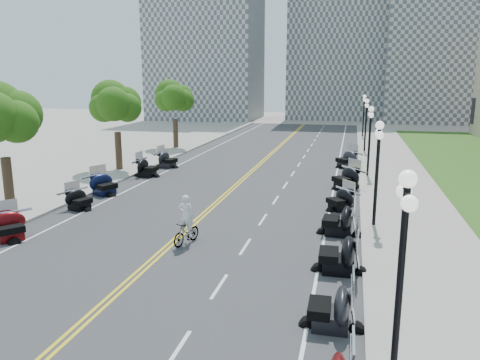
# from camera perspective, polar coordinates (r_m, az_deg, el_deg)

# --- Properties ---
(ground) EXTENTS (160.00, 160.00, 0.00)m
(ground) POSITION_cam_1_polar(r_m,az_deg,el_deg) (20.98, -7.98, -7.34)
(ground) COLOR gray
(road) EXTENTS (16.00, 90.00, 0.01)m
(road) POSITION_cam_1_polar(r_m,az_deg,el_deg) (30.11, -1.04, -1.16)
(road) COLOR #333335
(road) RESTS_ON ground
(centerline_yellow_a) EXTENTS (0.12, 90.00, 0.00)m
(centerline_yellow_a) POSITION_cam_1_polar(r_m,az_deg,el_deg) (30.14, -1.26, -1.13)
(centerline_yellow_a) COLOR yellow
(centerline_yellow_a) RESTS_ON road
(centerline_yellow_b) EXTENTS (0.12, 90.00, 0.00)m
(centerline_yellow_b) POSITION_cam_1_polar(r_m,az_deg,el_deg) (30.08, -0.82, -1.15)
(centerline_yellow_b) COLOR yellow
(centerline_yellow_b) RESTS_ON road
(edge_line_north) EXTENTS (0.12, 90.00, 0.00)m
(edge_line_north) POSITION_cam_1_polar(r_m,az_deg,el_deg) (29.21, 11.21, -1.80)
(edge_line_north) COLOR white
(edge_line_north) RESTS_ON road
(edge_line_south) EXTENTS (0.12, 90.00, 0.00)m
(edge_line_south) POSITION_cam_1_polar(r_m,az_deg,el_deg) (32.28, -12.10, -0.50)
(edge_line_south) COLOR white
(edge_line_south) RESTS_ON road
(lane_dash_4) EXTENTS (0.12, 2.00, 0.00)m
(lane_dash_4) POSITION_cam_1_polar(r_m,az_deg,el_deg) (13.17, -7.66, -19.91)
(lane_dash_4) COLOR white
(lane_dash_4) RESTS_ON road
(lane_dash_5) EXTENTS (0.12, 2.00, 0.00)m
(lane_dash_5) POSITION_cam_1_polar(r_m,az_deg,el_deg) (16.50, -2.54, -12.81)
(lane_dash_5) COLOR white
(lane_dash_5) RESTS_ON road
(lane_dash_6) EXTENTS (0.12, 2.00, 0.00)m
(lane_dash_6) POSITION_cam_1_polar(r_m,az_deg,el_deg) (20.07, 0.64, -8.10)
(lane_dash_6) COLOR white
(lane_dash_6) RESTS_ON road
(lane_dash_7) EXTENTS (0.12, 2.00, 0.00)m
(lane_dash_7) POSITION_cam_1_polar(r_m,az_deg,el_deg) (23.78, 2.81, -4.83)
(lane_dash_7) COLOR white
(lane_dash_7) RESTS_ON road
(lane_dash_8) EXTENTS (0.12, 2.00, 0.00)m
(lane_dash_8) POSITION_cam_1_polar(r_m,az_deg,el_deg) (27.57, 4.37, -2.44)
(lane_dash_8) COLOR white
(lane_dash_8) RESTS_ON road
(lane_dash_9) EXTENTS (0.12, 2.00, 0.00)m
(lane_dash_9) POSITION_cam_1_polar(r_m,az_deg,el_deg) (31.42, 5.54, -0.63)
(lane_dash_9) COLOR white
(lane_dash_9) RESTS_ON road
(lane_dash_10) EXTENTS (0.12, 2.00, 0.00)m
(lane_dash_10) POSITION_cam_1_polar(r_m,az_deg,el_deg) (35.29, 6.46, 0.78)
(lane_dash_10) COLOR white
(lane_dash_10) RESTS_ON road
(lane_dash_11) EXTENTS (0.12, 2.00, 0.00)m
(lane_dash_11) POSITION_cam_1_polar(r_m,az_deg,el_deg) (39.20, 7.20, 1.91)
(lane_dash_11) COLOR white
(lane_dash_11) RESTS_ON road
(lane_dash_12) EXTENTS (0.12, 2.00, 0.00)m
(lane_dash_12) POSITION_cam_1_polar(r_m,az_deg,el_deg) (43.12, 7.80, 2.84)
(lane_dash_12) COLOR white
(lane_dash_12) RESTS_ON road
(lane_dash_13) EXTENTS (0.12, 2.00, 0.00)m
(lane_dash_13) POSITION_cam_1_polar(r_m,az_deg,el_deg) (47.05, 8.31, 3.61)
(lane_dash_13) COLOR white
(lane_dash_13) RESTS_ON road
(lane_dash_14) EXTENTS (0.12, 2.00, 0.00)m
(lane_dash_14) POSITION_cam_1_polar(r_m,az_deg,el_deg) (51.00, 8.73, 4.27)
(lane_dash_14) COLOR white
(lane_dash_14) RESTS_ON road
(lane_dash_15) EXTENTS (0.12, 2.00, 0.00)m
(lane_dash_15) POSITION_cam_1_polar(r_m,az_deg,el_deg) (54.95, 9.10, 4.82)
(lane_dash_15) COLOR white
(lane_dash_15) RESTS_ON road
(lane_dash_16) EXTENTS (0.12, 2.00, 0.00)m
(lane_dash_16) POSITION_cam_1_polar(r_m,az_deg,el_deg) (58.91, 9.41, 5.31)
(lane_dash_16) COLOR white
(lane_dash_16) RESTS_ON road
(lane_dash_17) EXTENTS (0.12, 2.00, 0.00)m
(lane_dash_17) POSITION_cam_1_polar(r_m,az_deg,el_deg) (62.87, 9.69, 5.73)
(lane_dash_17) COLOR white
(lane_dash_17) RESTS_ON road
(lane_dash_18) EXTENTS (0.12, 2.00, 0.00)m
(lane_dash_18) POSITION_cam_1_polar(r_m,az_deg,el_deg) (66.84, 9.94, 6.10)
(lane_dash_18) COLOR white
(lane_dash_18) RESTS_ON road
(lane_dash_19) EXTENTS (0.12, 2.00, 0.00)m
(lane_dash_19) POSITION_cam_1_polar(r_m,az_deg,el_deg) (70.81, 10.15, 6.43)
(lane_dash_19) COLOR white
(lane_dash_19) RESTS_ON road
(sidewalk_north) EXTENTS (5.00, 90.00, 0.15)m
(sidewalk_north) POSITION_cam_1_polar(r_m,az_deg,el_deg) (29.34, 19.24, -2.07)
(sidewalk_north) COLOR #9E9991
(sidewalk_north) RESTS_ON ground
(sidewalk_south) EXTENTS (5.00, 90.00, 0.15)m
(sidewalk_south) POSITION_cam_1_polar(r_m,az_deg,el_deg) (34.22, -18.31, -0.02)
(sidewalk_south) COLOR #9E9991
(sidewalk_south) RESTS_ON ground
(distant_block_a) EXTENTS (18.00, 14.00, 26.00)m
(distant_block_a) POSITION_cam_1_polar(r_m,az_deg,el_deg) (84.47, -4.15, 16.33)
(distant_block_a) COLOR gray
(distant_block_a) RESTS_ON ground
(distant_block_b) EXTENTS (16.00, 12.00, 30.00)m
(distant_block_b) POSITION_cam_1_polar(r_m,az_deg,el_deg) (86.78, 11.79, 17.33)
(distant_block_b) COLOR gray
(distant_block_b) RESTS_ON ground
(distant_block_c) EXTENTS (20.00, 14.00, 22.00)m
(distant_block_c) POSITION_cam_1_polar(r_m,az_deg,el_deg) (84.71, 24.22, 13.95)
(distant_block_c) COLOR gray
(distant_block_c) RESTS_ON ground
(street_lamp_1) EXTENTS (0.50, 1.20, 4.90)m
(street_lamp_1) POSITION_cam_1_polar(r_m,az_deg,el_deg) (11.30, 18.95, -11.35)
(street_lamp_1) COLOR black
(street_lamp_1) RESTS_ON sidewalk_north
(street_lamp_2) EXTENTS (0.50, 1.20, 4.90)m
(street_lamp_2) POSITION_cam_1_polar(r_m,az_deg,el_deg) (22.80, 16.33, 0.65)
(street_lamp_2) COLOR black
(street_lamp_2) RESTS_ON sidewalk_north
(street_lamp_3) EXTENTS (0.50, 1.20, 4.90)m
(street_lamp_3) POSITION_cam_1_polar(r_m,az_deg,el_deg) (34.64, 15.49, 4.54)
(street_lamp_3) COLOR black
(street_lamp_3) RESTS_ON sidewalk_north
(street_lamp_4) EXTENTS (0.50, 1.20, 4.90)m
(street_lamp_4) POSITION_cam_1_polar(r_m,az_deg,el_deg) (46.56, 15.07, 6.44)
(street_lamp_4) COLOR black
(street_lamp_4) RESTS_ON sidewalk_north
(street_lamp_5) EXTENTS (0.50, 1.20, 4.90)m
(street_lamp_5) POSITION_cam_1_polar(r_m,az_deg,el_deg) (58.52, 14.83, 7.57)
(street_lamp_5) COLOR black
(street_lamp_5) RESTS_ON sidewalk_north
(tree_2) EXTENTS (4.80, 4.80, 9.20)m
(tree_2) POSITION_cam_1_polar(r_m,az_deg,el_deg) (26.86, -27.05, 6.14)
(tree_2) COLOR #235619
(tree_2) RESTS_ON sidewalk_south
(tree_3) EXTENTS (4.80, 4.80, 9.20)m
(tree_3) POSITION_cam_1_polar(r_m,az_deg,el_deg) (36.79, -14.85, 8.37)
(tree_3) COLOR #235619
(tree_3) RESTS_ON sidewalk_south
(tree_4) EXTENTS (4.80, 4.80, 9.20)m
(tree_4) POSITION_cam_1_polar(r_m,az_deg,el_deg) (47.68, -7.97, 9.46)
(tree_4) COLOR #235619
(tree_4) RESTS_ON sidewalk_south
(motorcycle_n_4) EXTENTS (2.03, 2.03, 1.41)m
(motorcycle_n_4) POSITION_cam_1_polar(r_m,az_deg,el_deg) (14.01, 11.04, -14.69)
(motorcycle_n_4) COLOR black
(motorcycle_n_4) RESTS_ON road
(motorcycle_n_5) EXTENTS (2.26, 2.26, 1.56)m
(motorcycle_n_5) POSITION_cam_1_polar(r_m,az_deg,el_deg) (17.73, 11.94, -8.55)
(motorcycle_n_5) COLOR black
(motorcycle_n_5) RESTS_ON road
(motorcycle_n_6) EXTENTS (2.35, 2.35, 1.56)m
(motorcycle_n_6) POSITION_cam_1_polar(r_m,az_deg,el_deg) (21.80, 11.96, -4.58)
(motorcycle_n_6) COLOR black
(motorcycle_n_6) RESTS_ON road
(motorcycle_n_7) EXTENTS (2.60, 2.60, 1.30)m
(motorcycle_n_7) POSITION_cam_1_polar(r_m,az_deg,el_deg) (25.85, 12.11, -2.23)
(motorcycle_n_7) COLOR black
(motorcycle_n_7) RESTS_ON road
(motorcycle_n_8) EXTENTS (3.10, 3.10, 1.55)m
(motorcycle_n_8) POSITION_cam_1_polar(r_m,az_deg,el_deg) (30.91, 12.79, 0.35)
(motorcycle_n_8) COLOR black
(motorcycle_n_8) RESTS_ON road
(motorcycle_n_10) EXTENTS (2.98, 2.98, 1.48)m
(motorcycle_n_10) POSITION_cam_1_polar(r_m,az_deg,el_deg) (38.42, 12.86, 2.60)
(motorcycle_n_10) COLOR black
(motorcycle_n_10) RESTS_ON road
(motorcycle_s_5) EXTENTS (2.76, 2.76, 1.38)m
(motorcycle_s_5) POSITION_cam_1_polar(r_m,az_deg,el_deg) (23.05, -26.34, -4.93)
(motorcycle_s_5) COLOR #590A0C
(motorcycle_s_5) RESTS_ON road
(motorcycle_s_6) EXTENTS (2.22, 2.22, 1.23)m
(motorcycle_s_6) POSITION_cam_1_polar(r_m,az_deg,el_deg) (26.88, -19.03, -2.15)
(motorcycle_s_6) COLOR black
(motorcycle_s_6) RESTS_ON road
(motorcycle_s_7) EXTENTS (2.77, 2.77, 1.45)m
(motorcycle_s_7) POSITION_cam_1_polar(r_m,az_deg,el_deg) (29.75, -16.25, -0.40)
(motorcycle_s_7) COLOR black
(motorcycle_s_7) RESTS_ON road
(motorcycle_s_8) EXTENTS (2.11, 2.11, 1.47)m
(motorcycle_s_8) POSITION_cam_1_polar(r_m,az_deg,el_deg) (34.56, -11.27, 1.60)
(motorcycle_s_8) COLOR black
(motorcycle_s_8) RESTS_ON road
(motorcycle_s_9) EXTENTS (2.30, 2.30, 1.43)m
(motorcycle_s_9) POSITION_cam_1_polar(r_m,az_deg,el_deg) (37.85, -8.84, 2.57)
(motorcycle_s_9) COLOR black
(motorcycle_s_9) RESTS_ON road
(bicycle) EXTENTS (1.00, 1.77, 1.03)m
(bicycle) POSITION_cam_1_polar(r_m,az_deg,el_deg) (20.34, -6.55, -6.41)
(bicycle) COLOR #A51414
(bicycle) RESTS_ON road
(cyclist_rider) EXTENTS (0.67, 0.44, 1.85)m
(cyclist_rider) POSITION_cam_1_polar(r_m,az_deg,el_deg) (19.93, -6.65, -2.49)
(cyclist_rider) COLOR silver
(cyclist_rider) RESTS_ON bicycle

